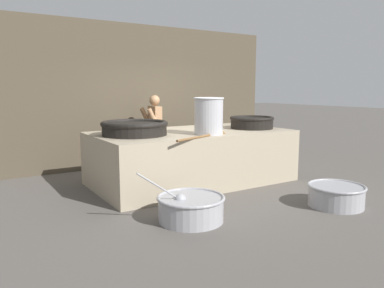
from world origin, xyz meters
TOP-DOWN VIEW (x-y plane):
  - ground_plane at (0.00, 0.00)m, footprint 60.00×60.00m
  - back_wall at (0.00, 2.25)m, footprint 6.93×0.24m
  - hearth_platform at (0.00, 0.00)m, footprint 3.72×1.99m
  - giant_wok_near at (-1.17, 0.01)m, footprint 1.17×1.17m
  - giant_wok_far at (1.30, -0.23)m, footprint 0.89×0.89m
  - stock_pot at (-0.03, -0.60)m, footprint 0.54×0.54m
  - stirring_paddle at (-0.31, -0.87)m, footprint 1.29×0.60m
  - cook at (-0.08, 1.43)m, footprint 0.41×0.63m
  - prep_bowl_vegetables at (-1.17, -1.83)m, footprint 1.21×0.94m
  - prep_bowl_meat at (1.06, -2.48)m, footprint 0.87×0.87m

SIDE VIEW (x-z plane):
  - ground_plane at x=0.00m, z-range 0.00..0.00m
  - prep_bowl_meat at x=1.06m, z-range 0.02..0.35m
  - prep_bowl_vegetables at x=-1.17m, z-range -0.17..0.56m
  - hearth_platform at x=0.00m, z-range 0.00..0.99m
  - cook at x=-0.08m, z-range 0.07..1.73m
  - stirring_paddle at x=-0.31m, z-range 0.99..1.03m
  - giant_wok_far at x=1.30m, z-range 1.00..1.25m
  - giant_wok_near at x=-1.17m, z-range 1.00..1.25m
  - stock_pot at x=-0.03m, z-range 1.00..1.66m
  - back_wall at x=0.00m, z-range 0.00..3.27m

